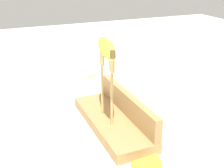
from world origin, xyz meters
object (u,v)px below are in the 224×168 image
Objects in this scene: fork_stand_center at (107,82)px; banana_chunk_far at (147,165)px; banana_raised_center at (107,48)px; fork_fallen_near at (98,73)px.

fork_stand_center is 2.91× the size of banana_chunk_far.
fork_stand_center is at bearing -177.74° from banana_chunk_far.
fork_stand_center is 0.09m from banana_raised_center.
fork_stand_center reaches higher than banana_chunk_far.
fork_fallen_near is at bearing 162.66° from fork_stand_center.
banana_chunk_far reaches higher than fork_fallen_near.
fork_fallen_near is at bearing 168.97° from banana_chunk_far.
fork_stand_center is 0.95× the size of banana_raised_center.
banana_raised_center reaches higher than fork_fallen_near.
banana_chunk_far is at bearing 2.26° from fork_stand_center.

